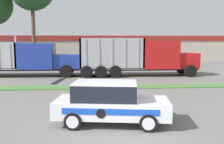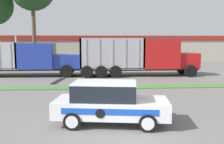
{
  "view_description": "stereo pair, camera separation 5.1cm",
  "coord_description": "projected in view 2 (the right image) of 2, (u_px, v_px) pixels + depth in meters",
  "views": [
    {
      "loc": [
        -0.74,
        -6.87,
        3.24
      ],
      "look_at": [
        0.34,
        8.78,
        1.27
      ],
      "focal_mm": 40.0,
      "sensor_mm": 36.0,
      "label": 1
    },
    {
      "loc": [
        -0.69,
        -6.87,
        3.24
      ],
      "look_at": [
        0.34,
        8.78,
        1.27
      ],
      "focal_mm": 40.0,
      "sensor_mm": 36.0,
      "label": 2
    }
  ],
  "objects": [
    {
      "name": "centre_line_3",
      "position": [
        13.0,
        78.0,
        21.54
      ],
      "size": [
        2.4,
        0.14,
        0.01
      ],
      "primitive_type": "cube",
      "color": "yellow",
      "rests_on": "ground_plane"
    },
    {
      "name": "dump_truck_lead",
      "position": [
        149.0,
        58.0,
        23.07
      ],
      "size": [
        10.9,
        2.63,
        3.47
      ],
      "color": "black",
      "rests_on": "ground_plane"
    },
    {
      "name": "store_building_backdrop",
      "position": [
        108.0,
        47.0,
        44.58
      ],
      "size": [
        39.73,
        12.1,
        4.06
      ],
      "color": "#BCB29E",
      "rests_on": "ground_plane"
    },
    {
      "name": "centre_line_4",
      "position": [
        76.0,
        78.0,
        21.89
      ],
      "size": [
        2.4,
        0.14,
        0.01
      ],
      "primitive_type": "cube",
      "color": "yellow",
      "rests_on": "ground_plane"
    },
    {
      "name": "centre_line_5",
      "position": [
        137.0,
        77.0,
        22.24
      ],
      "size": [
        2.4,
        0.14,
        0.01
      ],
      "primitive_type": "cube",
      "color": "yellow",
      "rests_on": "ground_plane"
    },
    {
      "name": "centre_line_6",
      "position": [
        196.0,
        77.0,
        22.59
      ],
      "size": [
        2.4,
        0.14,
        0.01
      ],
      "primitive_type": "cube",
      "color": "yellow",
      "rests_on": "ground_plane"
    },
    {
      "name": "grass_verge",
      "position": [
        106.0,
        87.0,
        17.4
      ],
      "size": [
        120.0,
        1.38,
        0.06
      ],
      "primitive_type": "cube",
      "color": "#477538",
      "rests_on": "ground_plane"
    },
    {
      "name": "rally_car",
      "position": [
        109.0,
        102.0,
        9.73
      ],
      "size": [
        4.59,
        2.33,
        1.69
      ],
      "color": "white",
      "rests_on": "ground_plane"
    },
    {
      "name": "dump_truck_mid",
      "position": [
        24.0,
        59.0,
        22.64
      ],
      "size": [
        12.13,
        2.63,
        3.66
      ],
      "color": "black",
      "rests_on": "ground_plane"
    }
  ]
}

